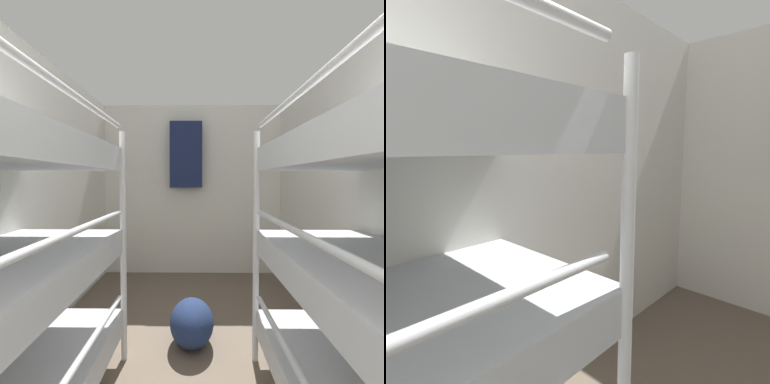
% 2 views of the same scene
% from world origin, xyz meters
% --- Properties ---
extents(wall_left, '(0.06, 4.56, 2.37)m').
position_xyz_m(wall_left, '(-1.27, 2.22, 1.19)').
color(wall_left, silver).
rests_on(wall_left, ground_plane).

